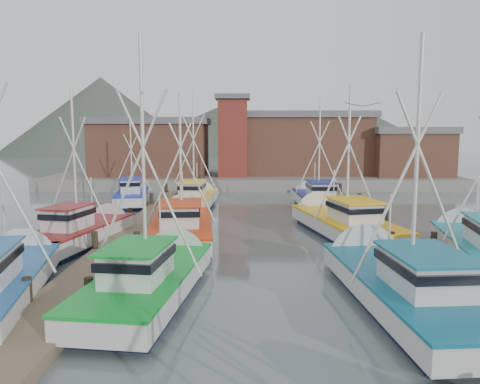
{
  "coord_description": "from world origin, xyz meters",
  "views": [
    {
      "loc": [
        -1.06,
        -16.57,
        5.84
      ],
      "look_at": [
        -1.15,
        8.83,
        2.6
      ],
      "focal_mm": 35.0,
      "sensor_mm": 36.0,
      "label": 1
    }
  ],
  "objects_px": {
    "boat_8": "(182,226)",
    "boat_12": "(195,199)",
    "lookout_tower": "(233,135)",
    "boat_4": "(153,278)"
  },
  "relations": [
    {
      "from": "boat_8",
      "to": "boat_12",
      "type": "xyz_separation_m",
      "value": [
        -0.28,
        10.37,
        0.0
      ]
    },
    {
      "from": "lookout_tower",
      "to": "boat_4",
      "type": "distance_m",
      "value": 33.88
    },
    {
      "from": "boat_4",
      "to": "lookout_tower",
      "type": "bearing_deg",
      "value": 93.29
    },
    {
      "from": "boat_8",
      "to": "boat_12",
      "type": "relative_size",
      "value": 1.06
    },
    {
      "from": "boat_4",
      "to": "boat_8",
      "type": "relative_size",
      "value": 0.95
    },
    {
      "from": "boat_8",
      "to": "boat_4",
      "type": "bearing_deg",
      "value": -94.19
    },
    {
      "from": "lookout_tower",
      "to": "boat_8",
      "type": "xyz_separation_m",
      "value": [
        -2.37,
        -24.04,
        -4.87
      ]
    },
    {
      "from": "lookout_tower",
      "to": "boat_8",
      "type": "bearing_deg",
      "value": -95.63
    },
    {
      "from": "boat_4",
      "to": "boat_8",
      "type": "height_order",
      "value": "boat_4"
    },
    {
      "from": "boat_12",
      "to": "boat_4",
      "type": "bearing_deg",
      "value": -85.91
    }
  ]
}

